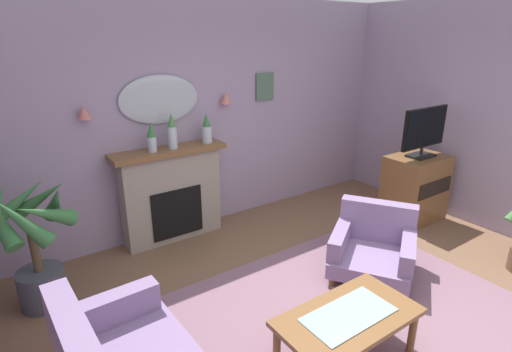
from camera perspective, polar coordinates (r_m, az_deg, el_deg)
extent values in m
cube|color=brown|center=(3.90, 14.59, -20.59)|extent=(6.63, 6.27, 0.10)
cube|color=#9E8CA8|center=(5.20, -6.88, 8.49)|extent=(6.63, 0.10, 2.87)
cube|color=#7F5B6B|center=(3.96, 12.38, -18.59)|extent=(3.20, 2.40, 0.01)
cube|color=gray|center=(5.00, -11.93, -2.84)|extent=(1.20, 0.28, 1.10)
cube|color=black|center=(4.98, -11.34, -5.02)|extent=(0.64, 0.12, 0.60)
cube|color=brown|center=(4.80, -12.32, 3.49)|extent=(1.36, 0.36, 0.06)
cylinder|color=silver|center=(4.68, -14.58, 4.40)|extent=(0.10, 0.10, 0.17)
cone|color=#38753D|center=(4.64, -14.75, 6.38)|extent=(0.10, 0.10, 0.16)
cylinder|color=silver|center=(4.76, -11.81, 5.38)|extent=(0.11, 0.11, 0.26)
cone|color=#4C8447|center=(4.71, -11.99, 7.83)|extent=(0.10, 0.10, 0.16)
cylinder|color=silver|center=(4.95, -7.00, 5.88)|extent=(0.12, 0.12, 0.20)
cone|color=#38753D|center=(4.91, -7.09, 7.94)|extent=(0.10, 0.10, 0.16)
ellipsoid|color=#B2BCC6|center=(4.81, -13.54, 10.54)|extent=(0.96, 0.06, 0.56)
cone|color=#D17066|center=(4.53, -23.33, 8.31)|extent=(0.14, 0.14, 0.14)
cone|color=#D17066|center=(5.14, -4.34, 11.01)|extent=(0.14, 0.14, 0.14)
cube|color=#4C6B56|center=(5.54, 1.24, 12.61)|extent=(0.28, 0.03, 0.36)
cube|color=brown|center=(3.26, 13.04, -19.01)|extent=(1.10, 0.60, 0.04)
cube|color=#8C9E99|center=(3.24, 13.07, -18.68)|extent=(0.72, 0.36, 0.01)
cylinder|color=brown|center=(3.61, 21.37, -20.12)|extent=(0.06, 0.06, 0.40)
cylinder|color=brown|center=(3.27, 2.97, -23.37)|extent=(0.06, 0.06, 0.40)
cylinder|color=brown|center=(3.82, 15.23, -16.87)|extent=(0.06, 0.06, 0.40)
cube|color=gray|center=(3.48, -19.95, -17.40)|extent=(0.76, 0.18, 0.24)
cylinder|color=brown|center=(3.76, -14.01, -20.30)|extent=(0.07, 0.07, 0.10)
cube|color=gray|center=(4.46, 16.11, -11.44)|extent=(1.11, 1.11, 0.16)
cube|color=gray|center=(4.63, 16.95, -6.11)|extent=(0.57, 0.76, 0.45)
cube|color=gray|center=(4.40, 11.91, -8.67)|extent=(0.68, 0.51, 0.22)
cube|color=gray|center=(4.37, 20.82, -9.88)|extent=(0.68, 0.51, 0.22)
cylinder|color=brown|center=(4.28, 10.73, -14.50)|extent=(0.06, 0.06, 0.10)
cylinder|color=brown|center=(4.24, 20.10, -15.83)|extent=(0.06, 0.06, 0.10)
cylinder|color=brown|center=(4.85, 12.40, -10.20)|extent=(0.06, 0.06, 0.10)
cylinder|color=brown|center=(4.82, 20.52, -11.31)|extent=(0.06, 0.06, 0.10)
cube|color=brown|center=(5.84, 21.68, -1.60)|extent=(0.80, 0.56, 0.90)
cube|color=black|center=(5.67, 24.15, -1.59)|extent=(0.68, 0.02, 0.20)
cube|color=black|center=(5.69, 22.43, 2.71)|extent=(0.36, 0.24, 0.03)
cylinder|color=black|center=(5.67, 22.51, 3.34)|extent=(0.04, 0.04, 0.10)
cube|color=black|center=(5.60, 22.92, 6.38)|extent=(0.84, 0.04, 0.52)
cube|color=black|center=(5.59, 23.10, 6.33)|extent=(0.80, 0.01, 0.48)
cylinder|color=#474C56|center=(4.38, -28.11, -13.80)|extent=(0.41, 0.41, 0.36)
cylinder|color=brown|center=(4.20, -28.93, -9.49)|extent=(0.08, 0.08, 0.39)
cone|color=#38753D|center=(4.07, -26.74, -3.41)|extent=(0.20, 0.55, 0.50)
cone|color=#38753D|center=(4.22, -28.52, -2.91)|extent=(0.56, 0.44, 0.44)
cone|color=#38753D|center=(4.24, -30.91, -3.23)|extent=(0.60, 0.27, 0.43)
cone|color=#38753D|center=(3.82, -30.54, -5.50)|extent=(0.50, 0.29, 0.55)
cone|color=#38753D|center=(3.86, -27.75, -4.78)|extent=(0.57, 0.45, 0.43)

